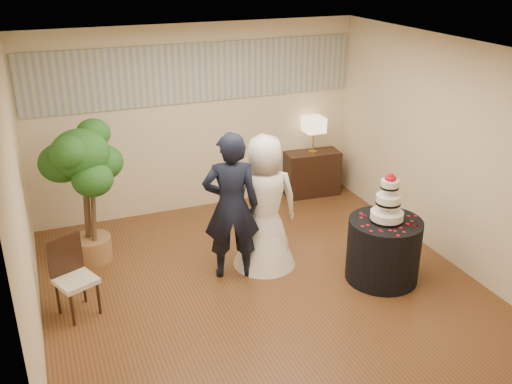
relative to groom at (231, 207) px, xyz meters
name	(u,v)px	position (x,y,z in m)	size (l,w,h in m)	color
floor	(261,285)	(0.23, -0.37, -0.93)	(5.00, 5.00, 0.00)	brown
ceiling	(261,50)	(0.23, -0.37, 1.87)	(5.00, 5.00, 0.00)	white
wall_back	(198,120)	(0.23, 2.13, 0.47)	(5.00, 0.06, 2.80)	beige
wall_front	(388,294)	(0.23, -2.87, 0.47)	(5.00, 0.06, 2.80)	beige
wall_left	(21,213)	(-2.27, -0.37, 0.47)	(0.06, 5.00, 2.80)	beige
wall_right	(444,150)	(2.73, -0.37, 0.47)	(0.06, 5.00, 2.80)	beige
mural_border	(196,73)	(0.23, 2.11, 1.17)	(4.90, 0.02, 0.85)	#A2A49A
groom	(231,207)	(0.00, 0.00, 0.00)	(0.68, 0.44, 1.85)	black
bride	(265,202)	(0.47, 0.10, -0.06)	(0.84, 0.80, 1.73)	white
cake_table	(383,250)	(1.67, -0.77, -0.53)	(0.88, 0.88, 0.78)	black
wedding_cake	(389,197)	(1.67, -0.77, 0.16)	(0.39, 0.39, 0.60)	white
console	(312,173)	(2.06, 1.90, -0.56)	(0.88, 0.39, 0.73)	black
table_lamp	(313,135)	(2.06, 1.90, 0.10)	(0.30, 0.30, 0.58)	beige
ficus_tree	(85,194)	(-1.57, 1.01, 0.01)	(0.89, 0.89, 1.87)	#23581C
side_chair	(76,279)	(-1.86, -0.16, -0.48)	(0.41, 0.43, 0.90)	black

